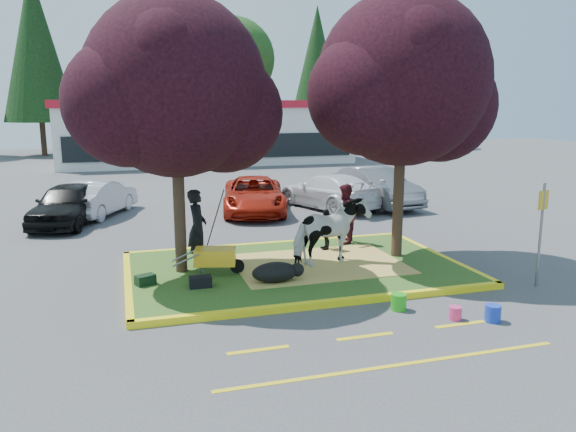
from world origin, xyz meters
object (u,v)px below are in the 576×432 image
object	(u,v)px
car_black	(67,204)
calf	(275,272)
sign_post	(541,224)
handler	(197,228)
bucket_green	(399,302)
bucket_pink	(455,313)
car_silver	(99,198)
cow	(331,232)
bucket_blue	(493,313)
wheelbarrow	(216,257)

from	to	relation	value
car_black	calf	bearing A→B (deg)	-45.74
sign_post	handler	bearing A→B (deg)	137.43
bucket_green	car_black	xyz separation A→B (m)	(-7.17, 10.80, 0.56)
bucket_pink	car_silver	xyz separation A→B (m)	(-6.98, 13.05, 0.54)
car_silver	calf	bearing A→B (deg)	136.12
cow	calf	xyz separation A→B (m)	(-1.72, -0.97, -0.61)
bucket_blue	car_black	bearing A→B (deg)	125.96
wheelbarrow	bucket_pink	world-z (taller)	wheelbarrow
calf	wheelbarrow	xyz separation A→B (m)	(-1.20, 0.93, 0.22)
sign_post	bucket_green	world-z (taller)	sign_post
cow	sign_post	xyz separation A→B (m)	(4.12, -2.57, 0.49)
cow	car_silver	size ratio (longest dim) A/B	0.49
handler	bucket_blue	size ratio (longest dim) A/B	5.81
cow	car_black	xyz separation A→B (m)	(-6.82, 7.77, -0.26)
calf	car_black	xyz separation A→B (m)	(-5.10, 8.74, 0.35)
cow	calf	distance (m)	2.06
sign_post	car_silver	world-z (taller)	sign_post
car_black	car_silver	world-z (taller)	car_black
handler	bucket_pink	distance (m)	6.53
calf	car_silver	xyz separation A→B (m)	(-4.11, 10.19, 0.29)
wheelbarrow	sign_post	distance (m)	7.54
handler	bucket_blue	world-z (taller)	handler
bucket_blue	sign_post	bearing A→B (deg)	33.63
handler	car_black	xyz separation A→B (m)	(-3.62, 6.84, -0.39)
bucket_pink	car_black	size ratio (longest dim) A/B	0.06
sign_post	bucket_pink	size ratio (longest dim) A/B	9.03
wheelbarrow	bucket_blue	world-z (taller)	wheelbarrow
wheelbarrow	bucket_blue	size ratio (longest dim) A/B	5.18
calf	car_black	distance (m)	10.13
cow	bucket_pink	size ratio (longest dim) A/B	7.47
bucket_blue	car_silver	world-z (taller)	car_silver
cow	handler	xyz separation A→B (m)	(-3.20, 0.94, 0.12)
calf	sign_post	distance (m)	6.15
sign_post	bucket_pink	distance (m)	3.49
bucket_green	bucket_blue	size ratio (longest dim) A/B	1.03
cow	car_black	world-z (taller)	cow
bucket_pink	car_silver	bearing A→B (deg)	118.14
bucket_pink	bucket_green	bearing A→B (deg)	135.44
cow	car_silver	bearing A→B (deg)	13.51
bucket_blue	bucket_pink	bearing A→B (deg)	156.02
handler	sign_post	world-z (taller)	sign_post
car_black	cow	bearing A→B (deg)	-34.76
sign_post	bucket_pink	bearing A→B (deg)	-174.06
car_silver	wheelbarrow	bearing A→B (deg)	131.60
car_black	wheelbarrow	bearing A→B (deg)	-49.46
calf	sign_post	xyz separation A→B (m)	(5.84, -1.60, 1.10)
bucket_blue	cow	bearing A→B (deg)	113.68
bucket_green	cow	bearing A→B (deg)	96.52
calf	car_silver	world-z (taller)	car_silver
sign_post	bucket_blue	distance (m)	3.08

